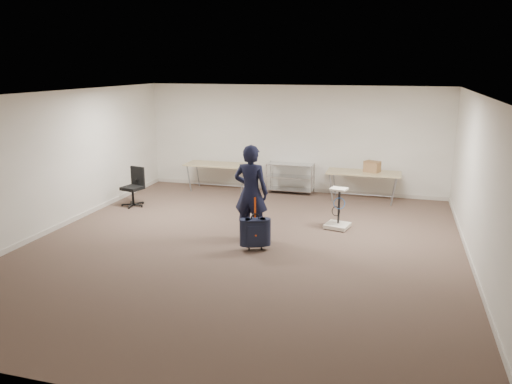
% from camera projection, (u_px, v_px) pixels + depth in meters
% --- Properties ---
extents(ground, '(9.00, 9.00, 0.00)m').
position_uv_depth(ground, '(243.00, 247.00, 9.32)').
color(ground, '#49362C').
rests_on(ground, ground).
extents(room_shell, '(8.00, 9.00, 9.00)m').
position_uv_depth(room_shell, '(262.00, 222.00, 10.59)').
color(room_shell, silver).
rests_on(room_shell, ground).
extents(folding_table_left, '(1.80, 0.75, 0.73)m').
position_uv_depth(folding_table_left, '(219.00, 166.00, 13.34)').
color(folding_table_left, tan).
rests_on(folding_table_left, ground).
extents(folding_table_right, '(1.80, 0.75, 0.73)m').
position_uv_depth(folding_table_right, '(364.00, 174.00, 12.32)').
color(folding_table_right, tan).
rests_on(folding_table_right, ground).
extents(wire_shelf, '(1.22, 0.47, 0.80)m').
position_uv_depth(wire_shelf, '(290.00, 177.00, 13.12)').
color(wire_shelf, silver).
rests_on(wire_shelf, ground).
extents(person, '(0.70, 0.48, 1.85)m').
position_uv_depth(person, '(251.00, 192.00, 9.56)').
color(person, black).
rests_on(person, ground).
extents(suitcase, '(0.42, 0.33, 1.00)m').
position_uv_depth(suitcase, '(255.00, 232.00, 9.07)').
color(suitcase, black).
rests_on(suitcase, ground).
extents(office_chair, '(0.56, 0.56, 0.93)m').
position_uv_depth(office_chair, '(134.00, 194.00, 11.99)').
color(office_chair, black).
rests_on(office_chair, ground).
extents(equipment_cart, '(0.56, 0.56, 0.86)m').
position_uv_depth(equipment_cart, '(338.00, 218.00, 10.33)').
color(equipment_cart, beige).
rests_on(equipment_cart, ground).
extents(cardboard_box, '(0.43, 0.38, 0.27)m').
position_uv_depth(cardboard_box, '(372.00, 167.00, 12.29)').
color(cardboard_box, '#936944').
rests_on(cardboard_box, folding_table_right).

